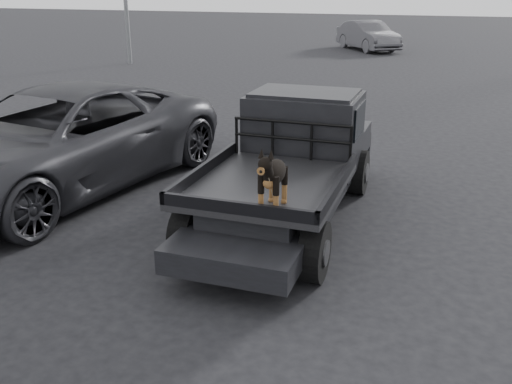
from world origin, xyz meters
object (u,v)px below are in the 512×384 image
(flatbed_ute, at_px, (287,191))
(distant_car_a, at_px, (368,36))
(parked_suv, at_px, (57,140))
(dog, at_px, (273,178))

(flatbed_ute, relative_size, distant_car_a, 1.19)
(parked_suv, xyz_separation_m, distant_car_a, (1.80, 23.36, -0.13))
(parked_suv, bearing_deg, dog, -12.82)
(flatbed_ute, relative_size, dog, 7.30)
(flatbed_ute, relative_size, parked_suv, 0.86)
(dog, bearing_deg, flatbed_ute, 100.42)
(dog, bearing_deg, parked_suv, 157.31)
(dog, height_order, parked_suv, parked_suv)
(flatbed_ute, xyz_separation_m, dog, (0.33, -1.79, 0.83))
(flatbed_ute, height_order, parked_suv, parked_suv)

